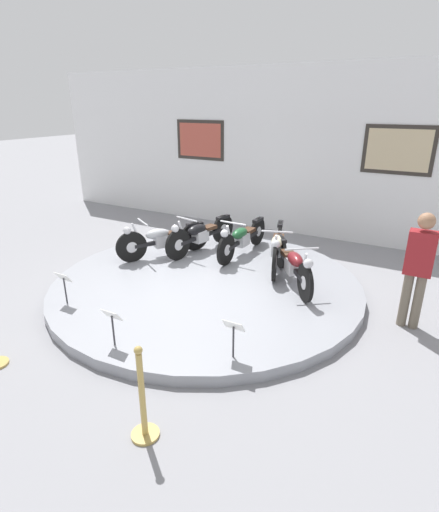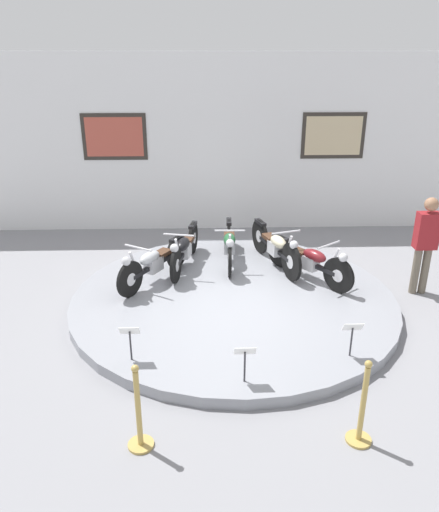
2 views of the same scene
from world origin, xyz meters
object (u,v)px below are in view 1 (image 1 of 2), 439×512
Objects in this scene: info_placard_front_centre at (112,320)px; visitor_standing at (418,265)px; motorcycle_black at (200,234)px; motorcycle_maroon at (293,263)px; motorcycle_green at (242,237)px; motorcycle_cream at (277,246)px; info_placard_front_left at (64,281)px; stanchion_post_right_of_entry at (143,407)px; info_placard_front_right at (233,331)px; motorcycle_silver at (162,238)px.

visitor_standing is (3.21, 2.61, 0.43)m from info_placard_front_centre.
motorcycle_black reaches higher than motorcycle_maroon.
motorcycle_green is (0.83, 0.23, -0.01)m from motorcycle_black.
motorcycle_black is at bearing -164.50° from motorcycle_green.
info_placard_front_centre is (-0.84, -3.46, -0.03)m from motorcycle_cream.
info_placard_front_left is (-1.43, -3.18, -0.00)m from motorcycle_green.
stanchion_post_right_of_entry is (-2.04, -3.47, -0.62)m from visitor_standing.
motorcycle_cream is at bearing 101.42° from info_placard_front_right.
info_placard_front_left is at bearing -92.15° from motorcycle_silver.
motorcycle_black is at bearing 103.59° from info_placard_front_centre.
motorcycle_cream reaches higher than info_placard_front_centre.
stanchion_post_right_of_entry is (1.17, -4.55, -0.19)m from motorcycle_green.
motorcycle_green reaches higher than info_placard_front_left.
motorcycle_maroon is (2.70, 0.00, 0.00)m from motorcycle_silver.
motorcycle_cream is 1.21× the size of motorcycle_maroon.
info_placard_front_right is at bearing -65.70° from motorcycle_green.
motorcycle_black reaches higher than info_placard_front_left.
motorcycle_silver is 3.16m from info_placard_front_centre.
info_placard_front_right is (2.27, -2.95, -0.01)m from motorcycle_black.
info_placard_front_right is at bearing -129.99° from visitor_standing.
motorcycle_silver is at bearing 87.85° from info_placard_front_left.
info_placard_front_left is (-0.60, -2.95, -0.01)m from motorcycle_black.
motorcycle_silver is 1.65× the size of stanchion_post_right_of_entry.
motorcycle_silver is 3.31× the size of info_placard_front_right.
motorcycle_silver is at bearing 124.15° from stanchion_post_right_of_entry.
motorcycle_cream is at bearing 52.42° from info_placard_front_left.
motorcycle_silver is at bearing 115.28° from info_placard_front_centre.
motorcycle_maroon is (1.35, -0.83, 0.00)m from motorcycle_green.
visitor_standing is (1.86, -0.24, 0.43)m from motorcycle_maroon.
info_placard_front_left is (-2.79, -2.35, -0.01)m from motorcycle_maroon.
info_placard_front_centre is 1.52m from info_placard_front_right.
stanchion_post_right_of_entry reaches higher than info_placard_front_right.
motorcycle_cream reaches higher than motorcycle_maroon.
visitor_standing is at bearing 59.64° from stanchion_post_right_of_entry.
stanchion_post_right_of_entry reaches higher than info_placard_front_left.
stanchion_post_right_of_entry reaches higher than motorcycle_black.
info_placard_front_centre is at bearing -140.80° from visitor_standing.
motorcycle_cream is 4.34m from stanchion_post_right_of_entry.
motorcycle_black is 3.80× the size of info_placard_front_centre.
motorcycle_cream is (1.67, 0.00, 0.02)m from motorcycle_black.
motorcycle_cream is 3.80× the size of info_placard_front_centre.
motorcycle_black is 1.00× the size of motorcycle_cream.
visitor_standing is (4.55, -0.24, 0.43)m from motorcycle_silver.
motorcycle_green is at bearing 148.38° from motorcycle_maroon.
motorcycle_green is 3.69m from info_placard_front_centre.
motorcycle_green is 4.70m from stanchion_post_right_of_entry.
stanchion_post_right_of_entry is (1.17, -0.86, -0.19)m from info_placard_front_centre.
stanchion_post_right_of_entry reaches higher than motorcycle_maroon.
motorcycle_maroon is at bearing -49.78° from motorcycle_cream.
info_placard_front_left is 5.12m from visitor_standing.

